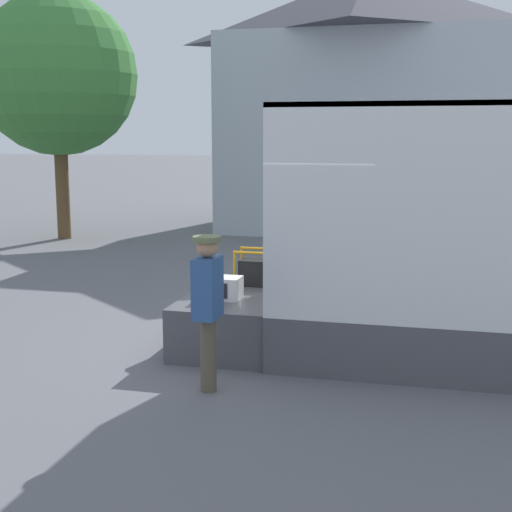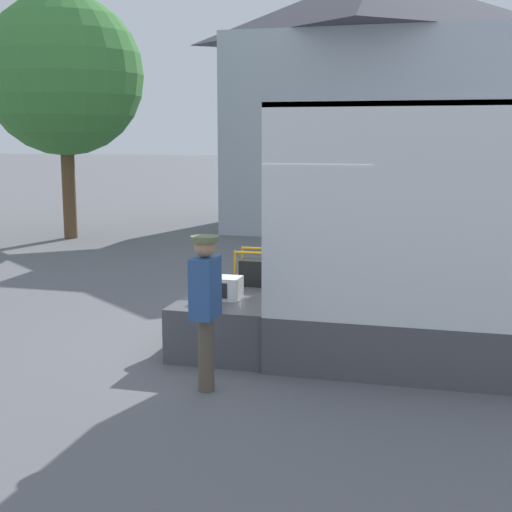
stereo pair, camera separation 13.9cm
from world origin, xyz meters
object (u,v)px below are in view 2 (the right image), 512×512
(portable_generator, at_px, (260,272))
(worker_person, at_px, (205,297))
(orange_bucket, at_px, (209,275))
(microwave, at_px, (223,288))
(street_tree, at_px, (64,76))

(portable_generator, height_order, worker_person, worker_person)
(portable_generator, bearing_deg, orange_bucket, -143.57)
(portable_generator, distance_m, worker_person, 2.45)
(microwave, relative_size, orange_bucket, 1.09)
(orange_bucket, xyz_separation_m, street_tree, (-6.74, 8.22, 3.43))
(portable_generator, bearing_deg, microwave, -104.62)
(orange_bucket, bearing_deg, portable_generator, 36.43)
(portable_generator, xyz_separation_m, worker_person, (0.02, -2.45, 0.18))
(portable_generator, height_order, orange_bucket, portable_generator)
(microwave, distance_m, street_tree, 11.77)
(microwave, xyz_separation_m, portable_generator, (0.25, 0.94, 0.05))
(microwave, xyz_separation_m, orange_bucket, (-0.37, 0.49, 0.06))
(worker_person, bearing_deg, street_tree, 125.80)
(portable_generator, xyz_separation_m, street_tree, (-7.35, 7.77, 3.44))
(worker_person, xyz_separation_m, street_tree, (-7.37, 10.21, 3.26))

